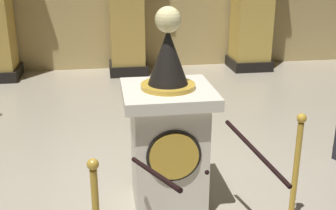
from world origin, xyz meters
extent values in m
plane|color=#B2A893|center=(0.00, 0.00, 0.00)|extent=(12.14, 12.14, 0.00)
cube|color=silver|center=(0.06, -0.11, 0.52)|extent=(0.63, 0.63, 1.04)
cube|color=silver|center=(0.06, -0.11, 1.09)|extent=(0.79, 0.79, 0.10)
cylinder|color=gold|center=(0.06, -0.44, 0.64)|extent=(0.42, 0.03, 0.42)
cylinder|color=black|center=(0.06, -0.43, 0.64)|extent=(0.47, 0.01, 0.47)
cylinder|color=gold|center=(0.06, -0.11, 1.16)|extent=(0.47, 0.47, 0.04)
cone|color=black|center=(0.06, -0.11, 1.42)|extent=(0.35, 0.35, 0.48)
cylinder|color=gold|center=(0.06, -0.11, 1.64)|extent=(0.03, 0.03, 0.05)
sphere|color=beige|center=(0.06, -0.11, 1.73)|extent=(0.22, 0.22, 0.22)
sphere|color=gold|center=(-0.58, -1.07, 0.95)|extent=(0.08, 0.08, 0.08)
cylinder|color=gold|center=(1.06, -0.62, 0.48)|extent=(0.05, 0.05, 0.96)
sphere|color=gold|center=(1.06, -0.62, 1.00)|extent=(0.08, 0.08, 0.08)
cylinder|color=black|center=(-0.17, -0.96, 0.79)|extent=(0.26, 0.84, 0.22)
cylinder|color=black|center=(0.65, -0.74, 0.79)|extent=(0.26, 0.84, 0.22)
sphere|color=black|center=(0.24, -0.85, 0.70)|extent=(0.04, 0.04, 0.04)
cube|color=black|center=(2.49, 4.65, 0.10)|extent=(0.78, 0.78, 0.20)
cube|color=black|center=(0.00, 4.65, 0.10)|extent=(0.73, 0.73, 0.20)
camera|label=1|loc=(-0.48, -3.60, 2.23)|focal=45.69mm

